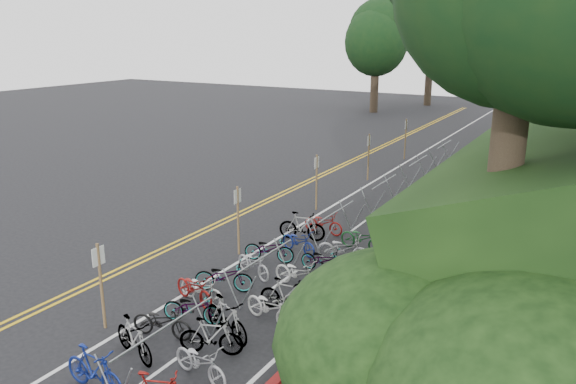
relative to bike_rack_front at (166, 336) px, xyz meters
name	(u,v)px	position (x,y,z in m)	size (l,w,h in m)	color
ground	(122,307)	(-3.18, 1.62, -0.82)	(120.00, 120.00, 0.00)	black
road_markings	(307,215)	(-2.55, 11.72, -0.82)	(7.47, 80.00, 0.01)	gold
red_curb	(436,221)	(2.52, 13.62, -0.77)	(0.25, 28.00, 0.10)	maroon
bike_rack_front	(166,336)	(0.00, 0.00, 0.00)	(1.10, 3.42, 1.09)	gray
bike_racks_rest	(384,188)	(-0.18, 14.62, 0.03)	(1.14, 23.00, 1.17)	gray
signpost_near	(101,280)	(-2.71, 0.57, 0.55)	(0.08, 0.40, 2.40)	brown
signposts_rest	(345,165)	(-2.58, 15.62, 0.61)	(0.08, 18.40, 2.50)	brown
bike_front	(194,288)	(-1.54, 2.89, -0.36)	(1.75, 0.61, 0.92)	maroon
bike_valet	(257,282)	(-0.17, 4.13, -0.35)	(3.48, 13.28, 1.10)	navy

